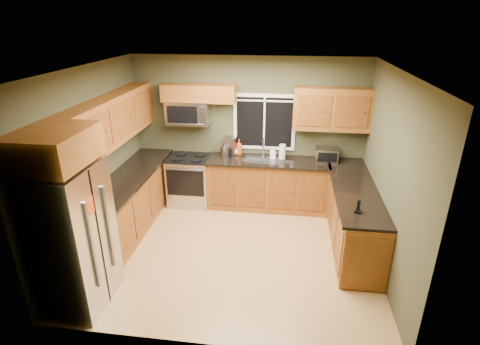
% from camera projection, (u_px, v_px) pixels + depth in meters
% --- Properties ---
extents(floor, '(4.20, 4.20, 0.00)m').
position_uv_depth(floor, '(234.00, 250.00, 5.74)').
color(floor, '#B3864E').
rests_on(floor, ground).
extents(ceiling, '(4.20, 4.20, 0.00)m').
position_uv_depth(ceiling, '(232.00, 69.00, 4.69)').
color(ceiling, white).
rests_on(ceiling, back_wall).
extents(back_wall, '(4.20, 0.00, 4.20)m').
position_uv_depth(back_wall, '(248.00, 132.00, 6.86)').
color(back_wall, '#3F4028').
rests_on(back_wall, ground).
extents(front_wall, '(4.20, 0.00, 4.20)m').
position_uv_depth(front_wall, '(205.00, 239.00, 3.57)').
color(front_wall, '#3F4028').
rests_on(front_wall, ground).
extents(left_wall, '(0.00, 3.60, 3.60)m').
position_uv_depth(left_wall, '(91.00, 162.00, 5.47)').
color(left_wall, '#3F4028').
rests_on(left_wall, ground).
extents(right_wall, '(0.00, 3.60, 3.60)m').
position_uv_depth(right_wall, '(390.00, 177.00, 4.96)').
color(right_wall, '#3F4028').
rests_on(right_wall, ground).
extents(window, '(1.12, 0.03, 1.02)m').
position_uv_depth(window, '(264.00, 122.00, 6.73)').
color(window, white).
rests_on(window, back_wall).
extents(base_cabinets_left, '(0.60, 2.65, 0.90)m').
position_uv_depth(base_cabinets_left, '(131.00, 203.00, 6.22)').
color(base_cabinets_left, brown).
rests_on(base_cabinets_left, ground).
extents(countertop_left, '(0.65, 2.65, 0.04)m').
position_uv_depth(countertop_left, '(129.00, 177.00, 6.03)').
color(countertop_left, black).
rests_on(countertop_left, base_cabinets_left).
extents(base_cabinets_back, '(2.17, 0.60, 0.90)m').
position_uv_depth(base_cabinets_back, '(268.00, 185.00, 6.88)').
color(base_cabinets_back, brown).
rests_on(base_cabinets_back, ground).
extents(countertop_back, '(2.17, 0.65, 0.04)m').
position_uv_depth(countertop_back, '(269.00, 161.00, 6.68)').
color(countertop_back, black).
rests_on(countertop_back, base_cabinets_back).
extents(base_cabinets_peninsula, '(0.60, 2.52, 0.90)m').
position_uv_depth(base_cabinets_peninsula, '(353.00, 215.00, 5.84)').
color(base_cabinets_peninsula, brown).
rests_on(base_cabinets_peninsula, ground).
extents(countertop_peninsula, '(0.65, 2.50, 0.04)m').
position_uv_depth(countertop_peninsula, '(354.00, 187.00, 5.67)').
color(countertop_peninsula, black).
rests_on(countertop_peninsula, base_cabinets_peninsula).
extents(upper_cabinets_left, '(0.33, 2.65, 0.72)m').
position_uv_depth(upper_cabinets_left, '(112.00, 120.00, 5.69)').
color(upper_cabinets_left, brown).
rests_on(upper_cabinets_left, left_wall).
extents(upper_cabinets_back_left, '(1.30, 0.33, 0.30)m').
position_uv_depth(upper_cabinets_back_left, '(199.00, 93.00, 6.53)').
color(upper_cabinets_back_left, brown).
rests_on(upper_cabinets_back_left, back_wall).
extents(upper_cabinets_back_right, '(1.30, 0.33, 0.72)m').
position_uv_depth(upper_cabinets_back_right, '(332.00, 109.00, 6.33)').
color(upper_cabinets_back_right, brown).
rests_on(upper_cabinets_back_right, back_wall).
extents(upper_cabinet_over_fridge, '(0.72, 0.90, 0.38)m').
position_uv_depth(upper_cabinet_over_fridge, '(53.00, 147.00, 3.98)').
color(upper_cabinet_over_fridge, brown).
rests_on(upper_cabinet_over_fridge, left_wall).
extents(refrigerator, '(0.74, 0.90, 1.80)m').
position_uv_depth(refrigerator, '(71.00, 238.00, 4.41)').
color(refrigerator, '#B7B7BC').
rests_on(refrigerator, ground).
extents(range, '(0.76, 0.69, 0.94)m').
position_uv_depth(range, '(190.00, 180.00, 7.03)').
color(range, '#B7B7BC').
rests_on(range, ground).
extents(microwave, '(0.76, 0.41, 0.42)m').
position_uv_depth(microwave, '(188.00, 112.00, 6.66)').
color(microwave, '#B7B7BC').
rests_on(microwave, back_wall).
extents(sink, '(0.60, 0.42, 0.36)m').
position_uv_depth(sink, '(262.00, 159.00, 6.70)').
color(sink, slate).
rests_on(sink, countertop_back).
extents(toaster_oven, '(0.39, 0.30, 0.24)m').
position_uv_depth(toaster_oven, '(327.00, 155.00, 6.59)').
color(toaster_oven, '#B7B7BC').
rests_on(toaster_oven, countertop_back).
extents(coffee_maker, '(0.23, 0.29, 0.33)m').
position_uv_depth(coffee_maker, '(230.00, 147.00, 6.85)').
color(coffee_maker, slate).
rests_on(coffee_maker, countertop_back).
extents(kettle, '(0.19, 0.19, 0.27)m').
position_uv_depth(kettle, '(225.00, 151.00, 6.76)').
color(kettle, '#B7B7BC').
rests_on(kettle, countertop_back).
extents(paper_towel_roll, '(0.14, 0.14, 0.30)m').
position_uv_depth(paper_towel_roll, '(282.00, 152.00, 6.68)').
color(paper_towel_roll, white).
rests_on(paper_towel_roll, countertop_back).
extents(soap_bottle_a, '(0.12, 0.12, 0.29)m').
position_uv_depth(soap_bottle_a, '(239.00, 147.00, 6.89)').
color(soap_bottle_a, '#DB4714').
rests_on(soap_bottle_a, countertop_back).
extents(soap_bottle_b, '(0.10, 0.11, 0.21)m').
position_uv_depth(soap_bottle_b, '(273.00, 153.00, 6.72)').
color(soap_bottle_b, white).
rests_on(soap_bottle_b, countertop_back).
extents(soap_bottle_c, '(0.14, 0.14, 0.16)m').
position_uv_depth(soap_bottle_c, '(236.00, 150.00, 6.92)').
color(soap_bottle_c, white).
rests_on(soap_bottle_c, countertop_back).
extents(cordless_phone, '(0.10, 0.10, 0.18)m').
position_uv_depth(cordless_phone, '(358.00, 209.00, 4.88)').
color(cordless_phone, black).
rests_on(cordless_phone, countertop_peninsula).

